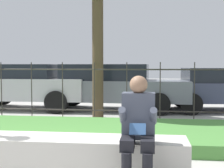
% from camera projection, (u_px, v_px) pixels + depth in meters
% --- Properties ---
extents(stone_bench, '(3.01, 0.58, 0.45)m').
position_uv_depth(stone_bench, '(69.00, 156.00, 4.00)').
color(stone_bench, beige).
rests_on(stone_bench, ground_plane).
extents(person_seated_reader, '(0.42, 0.73, 1.25)m').
position_uv_depth(person_seated_reader, '(138.00, 126.00, 3.55)').
color(person_seated_reader, black).
rests_on(person_seated_reader, ground_plane).
extents(grass_berm, '(10.64, 2.31, 0.21)m').
position_uv_depth(grass_berm, '(79.00, 132.00, 5.88)').
color(grass_berm, '#4C893D').
rests_on(grass_berm, ground_plane).
extents(iron_fence, '(8.64, 0.03, 1.45)m').
position_uv_depth(iron_fence, '(94.00, 91.00, 7.51)').
color(iron_fence, '#332D28').
rests_on(iron_fence, ground_plane).
extents(car_parked_center, '(4.75, 2.00, 1.41)m').
position_uv_depth(car_parked_center, '(110.00, 86.00, 9.58)').
color(car_parked_center, slate).
rests_on(car_parked_center, ground_plane).
extents(car_parked_left, '(3.92, 1.94, 1.41)m').
position_uv_depth(car_parked_left, '(26.00, 85.00, 9.87)').
color(car_parked_left, '#B7B7BC').
rests_on(car_parked_left, ground_plane).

